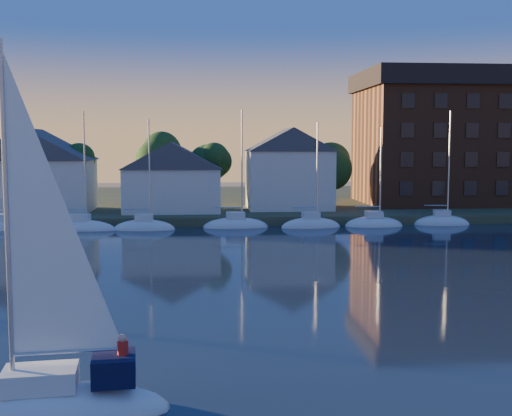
{
  "coord_description": "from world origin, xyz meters",
  "views": [
    {
      "loc": [
        -2.61,
        -18.37,
        8.88
      ],
      "look_at": [
        0.82,
        22.0,
        4.82
      ],
      "focal_mm": 45.0,
      "sensor_mm": 36.0,
      "label": 1
    }
  ],
  "objects": [
    {
      "name": "shoreline_land",
      "position": [
        0.0,
        75.0,
        0.0
      ],
      "size": [
        160.0,
        50.0,
        2.0
      ],
      "primitive_type": "cube",
      "color": "#373F25",
      "rests_on": "ground"
    },
    {
      "name": "wooden_dock",
      "position": [
        0.0,
        52.0,
        0.0
      ],
      "size": [
        120.0,
        3.0,
        1.0
      ],
      "primitive_type": "cube",
      "color": "brown",
      "rests_on": "ground"
    },
    {
      "name": "clubhouse_west",
      "position": [
        -22.0,
        58.0,
        5.93
      ],
      "size": [
        13.65,
        9.45,
        9.64
      ],
      "color": "white",
      "rests_on": "shoreline_land"
    },
    {
      "name": "clubhouse_centre",
      "position": [
        -6.0,
        57.0,
        5.13
      ],
      "size": [
        11.55,
        8.4,
        8.08
      ],
      "color": "white",
      "rests_on": "shoreline_land"
    },
    {
      "name": "clubhouse_east",
      "position": [
        8.0,
        59.0,
        6.0
      ],
      "size": [
        10.5,
        8.4,
        9.8
      ],
      "color": "white",
      "rests_on": "shoreline_land"
    },
    {
      "name": "condo_block",
      "position": [
        34.0,
        64.95,
        9.79
      ],
      "size": [
        31.0,
        17.0,
        17.4
      ],
      "color": "brown",
      "rests_on": "shoreline_land"
    },
    {
      "name": "tree_line",
      "position": [
        2.0,
        63.0,
        7.18
      ],
      "size": [
        93.4,
        5.4,
        8.9
      ],
      "color": "#39281A",
      "rests_on": "shoreline_land"
    },
    {
      "name": "moored_fleet",
      "position": [
        -8.0,
        49.0,
        0.1
      ],
      "size": [
        71.5,
        2.4,
        12.05
      ],
      "color": "silver",
      "rests_on": "ground"
    },
    {
      "name": "hero_sailboat",
      "position": [
        -7.74,
        2.26,
        0.56
      ],
      "size": [
        8.57,
        3.49,
        13.19
      ],
      "rotation": [
        0.0,
        0.0,
        3.24
      ],
      "color": "silver",
      "rests_on": "ground"
    }
  ]
}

